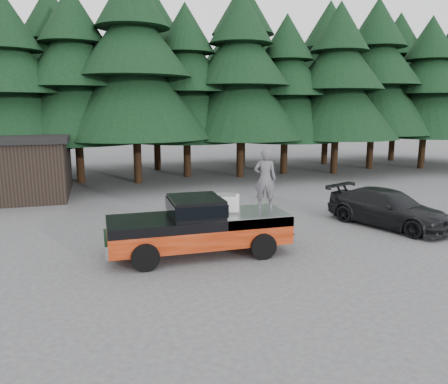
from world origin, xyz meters
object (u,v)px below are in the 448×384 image
object	(u,v)px
pickup_truck	(199,235)
air_compressor	(227,204)
man_on_bed	(265,179)
parked_car	(388,208)

from	to	relation	value
pickup_truck	air_compressor	size ratio (longest dim) A/B	7.75
pickup_truck	man_on_bed	bearing A→B (deg)	6.13
pickup_truck	man_on_bed	size ratio (longest dim) A/B	2.90
air_compressor	parked_car	bearing A→B (deg)	29.97
air_compressor	man_on_bed	distance (m)	1.57
man_on_bed	parked_car	distance (m)	6.08
pickup_truck	parked_car	bearing A→B (deg)	8.90
man_on_bed	air_compressor	bearing A→B (deg)	23.85
pickup_truck	parked_car	distance (m)	8.25
man_on_bed	parked_car	size ratio (longest dim) A/B	0.41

